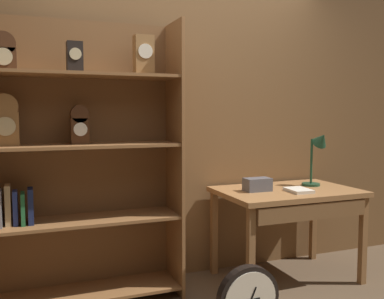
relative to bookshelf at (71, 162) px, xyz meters
The scene contains 6 objects.
back_wood_panel 1.00m from the bookshelf, 15.90° to the left, with size 4.80×0.05×2.60m, color brown.
bookshelf is the anchor object (origin of this frame).
workbench 1.73m from the bookshelf, ahead, with size 1.12×0.73×0.75m.
desk_lamp 2.02m from the bookshelf, ahead, with size 0.20×0.21×0.48m.
toolbox_small 1.44m from the bookshelf, ahead, with size 0.21×0.12×0.10m, color #595960.
open_repair_manual 1.74m from the bookshelf, ahead, with size 0.16×0.22×0.03m, color silver.
Camera 1 is at (-1.21, -2.06, 1.37)m, focal length 39.91 mm.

